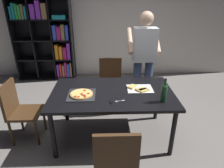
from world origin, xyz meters
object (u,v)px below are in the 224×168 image
object	(u,v)px
wine_bottle	(164,93)
kitchen_scissors	(115,102)
dining_table	(112,96)
chair_far_side	(111,79)
chair_near_camera	(116,159)
bookshelf	(47,38)
pepperoni_pizza_on_tray	(81,94)
person_serving_pizza	(144,58)
chair_left_end	(19,108)

from	to	relation	value
wine_bottle	kitchen_scissors	world-z (taller)	wine_bottle
dining_table	chair_far_side	xyz separation A→B (m)	(0.00, 0.99, -0.17)
dining_table	kitchen_scissors	world-z (taller)	kitchen_scissors
chair_near_camera	wine_bottle	distance (m)	1.01
chair_near_camera	wine_bottle	size ratio (longest dim) A/B	2.85
chair_far_side	bookshelf	world-z (taller)	bookshelf
wine_bottle	kitchen_scissors	xyz separation A→B (m)	(-0.61, 0.01, -0.11)
dining_table	bookshelf	size ratio (longest dim) A/B	0.87
dining_table	pepperoni_pizza_on_tray	distance (m)	0.44
bookshelf	person_serving_pizza	distance (m)	2.62
chair_near_camera	chair_left_end	xyz separation A→B (m)	(-1.33, 0.99, 0.00)
chair_far_side	chair_left_end	size ratio (longest dim) A/B	1.00
chair_near_camera	wine_bottle	world-z (taller)	wine_bottle
pepperoni_pizza_on_tray	chair_left_end	bearing A→B (deg)	174.33
chair_near_camera	chair_left_end	size ratio (longest dim) A/B	1.00
wine_bottle	chair_left_end	bearing A→B (deg)	171.45
person_serving_pizza	pepperoni_pizza_on_tray	distance (m)	1.33
wine_bottle	kitchen_scissors	distance (m)	0.62
chair_near_camera	chair_far_side	world-z (taller)	same
person_serving_pizza	pepperoni_pizza_on_tray	size ratio (longest dim) A/B	4.78
person_serving_pizza	kitchen_scissors	size ratio (longest dim) A/B	8.83
bookshelf	chair_far_side	bearing A→B (deg)	-42.72
person_serving_pizza	pepperoni_pizza_on_tray	world-z (taller)	person_serving_pizza
kitchen_scissors	chair_far_side	bearing A→B (deg)	90.77
chair_left_end	wine_bottle	xyz separation A→B (m)	(1.96, -0.30, 0.36)
person_serving_pizza	kitchen_scissors	xyz separation A→B (m)	(-0.55, -1.06, -0.24)
bookshelf	chair_near_camera	bearing A→B (deg)	-65.98
chair_near_camera	kitchen_scissors	xyz separation A→B (m)	(0.02, 0.71, 0.24)
chair_near_camera	pepperoni_pizza_on_tray	bearing A→B (deg)	114.83
dining_table	chair_near_camera	size ratio (longest dim) A/B	1.88
chair_near_camera	kitchen_scissors	world-z (taller)	chair_near_camera
chair_near_camera	bookshelf	size ratio (longest dim) A/B	0.46
chair_far_side	wine_bottle	bearing A→B (deg)	-63.93
chair_far_side	wine_bottle	distance (m)	1.48
chair_left_end	bookshelf	world-z (taller)	bookshelf
dining_table	chair_near_camera	xyz separation A→B (m)	(-0.00, -0.99, -0.17)
kitchen_scissors	chair_left_end	bearing A→B (deg)	168.02
kitchen_scissors	bookshelf	bearing A→B (deg)	119.69
chair_far_side	kitchen_scissors	bearing A→B (deg)	-89.23
bookshelf	wine_bottle	world-z (taller)	bookshelf
chair_near_camera	chair_far_side	distance (m)	1.99
dining_table	chair_near_camera	distance (m)	1.01
chair_left_end	bookshelf	xyz separation A→B (m)	(-0.17, 2.38, 0.50)
dining_table	bookshelf	bearing A→B (deg)	122.27
kitchen_scissors	chair_near_camera	bearing A→B (deg)	-91.39
pepperoni_pizza_on_tray	chair_near_camera	bearing A→B (deg)	-65.17
chair_left_end	bookshelf	bearing A→B (deg)	94.11
person_serving_pizza	wine_bottle	bearing A→B (deg)	-86.43
chair_left_end	kitchen_scissors	bearing A→B (deg)	-11.98
chair_far_side	chair_near_camera	bearing A→B (deg)	-90.00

